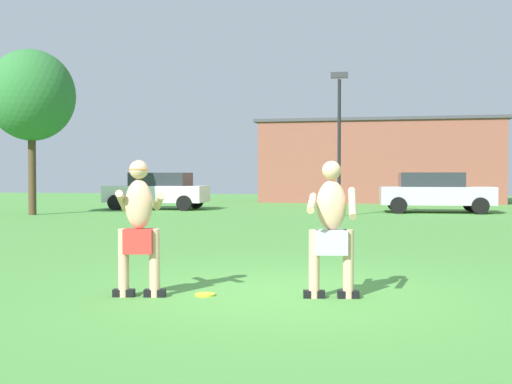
# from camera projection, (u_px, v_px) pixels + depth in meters

# --- Properties ---
(ground_plane) EXTENTS (80.00, 80.00, 0.00)m
(ground_plane) POSITION_uv_depth(u_px,v_px,m) (292.00, 293.00, 7.94)
(ground_plane) COLOR #4C8E3D
(player_with_cap) EXTENTS (0.72, 0.63, 1.67)m
(player_with_cap) POSITION_uv_depth(u_px,v_px,m) (139.00, 222.00, 7.66)
(player_with_cap) COLOR black
(player_with_cap) RESTS_ON ground_plane
(player_in_gray) EXTENTS (0.68, 0.63, 1.65)m
(player_in_gray) POSITION_uv_depth(u_px,v_px,m) (331.00, 226.00, 7.57)
(player_in_gray) COLOR black
(player_in_gray) RESTS_ON ground_plane
(frisbee) EXTENTS (0.25, 0.25, 0.03)m
(frisbee) POSITION_uv_depth(u_px,v_px,m) (205.00, 295.00, 7.75)
(frisbee) COLOR yellow
(frisbee) RESTS_ON ground_plane
(car_white_near_post) EXTENTS (4.34, 2.09, 1.58)m
(car_white_near_post) POSITION_uv_depth(u_px,v_px,m) (158.00, 190.00, 27.19)
(car_white_near_post) COLOR white
(car_white_near_post) RESTS_ON ground_plane
(car_silver_far_end) EXTENTS (4.39, 2.20, 1.58)m
(car_silver_far_end) POSITION_uv_depth(u_px,v_px,m) (434.00, 192.00, 24.83)
(car_silver_far_end) COLOR silver
(car_silver_far_end) RESTS_ON ground_plane
(lamp_post) EXTENTS (0.60, 0.24, 5.13)m
(lamp_post) POSITION_uv_depth(u_px,v_px,m) (339.00, 127.00, 22.49)
(lamp_post) COLOR black
(lamp_post) RESTS_ON ground_plane
(outbuilding_behind_lot) EXTENTS (13.16, 5.18, 4.47)m
(outbuilding_behind_lot) POSITION_uv_depth(u_px,v_px,m) (379.00, 161.00, 34.95)
(outbuilding_behind_lot) COLOR brown
(outbuilding_behind_lot) RESTS_ON ground_plane
(tree_right_field) EXTENTS (3.19, 3.19, 6.12)m
(tree_right_field) POSITION_uv_depth(u_px,v_px,m) (31.00, 96.00, 23.33)
(tree_right_field) COLOR #4C3823
(tree_right_field) RESTS_ON ground_plane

